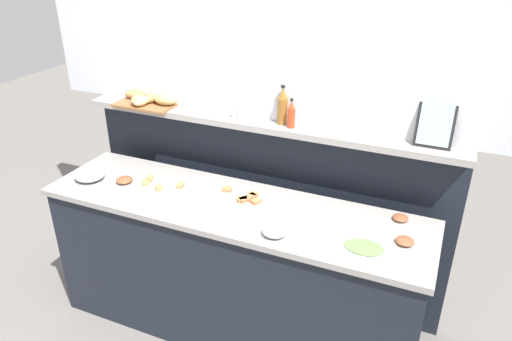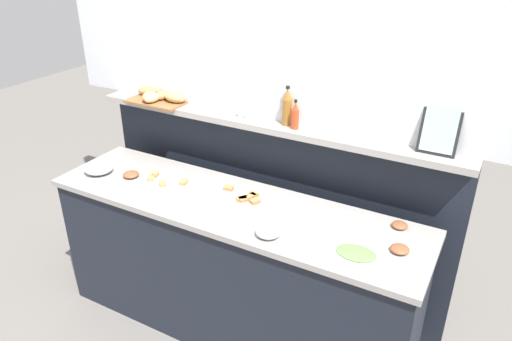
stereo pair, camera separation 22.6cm
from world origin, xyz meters
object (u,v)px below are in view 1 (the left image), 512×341
object	(u,v)px
glass_bowl_medium	(275,231)
condiment_bowl_cream	(124,180)
bread_basket	(148,100)
condiment_bowl_teal	(405,241)
vinegar_bottle_amber	(282,107)
glass_bowl_large	(90,175)
sandwich_platter_rear	(241,197)
cold_cuts_platter	(364,248)
salt_shaker	(234,111)
condiment_bowl_red	(400,218)
pepper_shaker	(241,112)
sandwich_platter_front	(163,187)
hot_sauce_bottle	(291,115)
framed_picture	(436,123)

from	to	relation	value
glass_bowl_medium	condiment_bowl_cream	world-z (taller)	glass_bowl_medium
bread_basket	glass_bowl_medium	bearing A→B (deg)	-27.17
condiment_bowl_cream	condiment_bowl_teal	bearing A→B (deg)	0.95
vinegar_bottle_amber	bread_basket	xyz separation A→B (m)	(-0.93, -0.03, -0.07)
glass_bowl_large	bread_basket	bearing A→B (deg)	73.33
sandwich_platter_rear	cold_cuts_platter	world-z (taller)	sandwich_platter_rear
salt_shaker	bread_basket	distance (m)	0.63
condiment_bowl_red	pepper_shaker	size ratio (longest dim) A/B	0.95
sandwich_platter_front	hot_sauce_bottle	world-z (taller)	hot_sauce_bottle
cold_cuts_platter	sandwich_platter_rear	bearing A→B (deg)	164.64
framed_picture	condiment_bowl_teal	bearing A→B (deg)	-93.96
hot_sauce_bottle	salt_shaker	xyz separation A→B (m)	(-0.37, 0.01, -0.03)
salt_shaker	bread_basket	xyz separation A→B (m)	(-0.63, -0.01, -0.01)
condiment_bowl_teal	bread_basket	world-z (taller)	bread_basket
glass_bowl_large	glass_bowl_medium	world-z (taller)	glass_bowl_large
glass_bowl_large	pepper_shaker	xyz separation A→B (m)	(0.82, 0.48, 0.37)
framed_picture	cold_cuts_platter	bearing A→B (deg)	-109.71
condiment_bowl_cream	framed_picture	distance (m)	1.83
sandwich_platter_front	glass_bowl_large	xyz separation A→B (m)	(-0.48, -0.08, 0.02)
condiment_bowl_red	vinegar_bottle_amber	world-z (taller)	vinegar_bottle_amber
salt_shaker	framed_picture	bearing A→B (deg)	1.91
sandwich_platter_rear	vinegar_bottle_amber	xyz separation A→B (m)	(0.11, 0.35, 0.45)
glass_bowl_large	vinegar_bottle_amber	xyz separation A→B (m)	(1.07, 0.51, 0.43)
condiment_bowl_cream	bread_basket	world-z (taller)	bread_basket
glass_bowl_medium	condiment_bowl_teal	world-z (taller)	glass_bowl_medium
cold_cuts_platter	condiment_bowl_teal	bearing A→B (deg)	37.58
condiment_bowl_red	glass_bowl_large	bearing A→B (deg)	-171.04
condiment_bowl_teal	hot_sauce_bottle	xyz separation A→B (m)	(-0.75, 0.39, 0.42)
cold_cuts_platter	vinegar_bottle_amber	bearing A→B (deg)	139.06
sandwich_platter_front	condiment_bowl_teal	bearing A→B (deg)	0.04
condiment_bowl_cream	vinegar_bottle_amber	distance (m)	1.07
sandwich_platter_rear	bread_basket	size ratio (longest dim) A/B	0.84
framed_picture	salt_shaker	bearing A→B (deg)	-178.09
condiment_bowl_cream	bread_basket	distance (m)	0.57
sandwich_platter_rear	pepper_shaker	size ratio (longest dim) A/B	4.04
sandwich_platter_rear	salt_shaker	world-z (taller)	salt_shaker
salt_shaker	condiment_bowl_cream	bearing A→B (deg)	-142.38
condiment_bowl_cream	salt_shaker	bearing A→B (deg)	37.62
condiment_bowl_teal	bread_basket	size ratio (longest dim) A/B	0.22
sandwich_platter_front	pepper_shaker	size ratio (longest dim) A/B	4.34
glass_bowl_medium	hot_sauce_bottle	world-z (taller)	hot_sauce_bottle
glass_bowl_medium	vinegar_bottle_amber	world-z (taller)	vinegar_bottle_amber
glass_bowl_medium	cold_cuts_platter	bearing A→B (deg)	7.03
hot_sauce_bottle	vinegar_bottle_amber	xyz separation A→B (m)	(-0.07, 0.04, 0.03)
sandwich_platter_rear	pepper_shaker	bearing A→B (deg)	113.97
cold_cuts_platter	hot_sauce_bottle	bearing A→B (deg)	137.72
condiment_bowl_cream	vinegar_bottle_amber	world-z (taller)	vinegar_bottle_amber
condiment_bowl_red	bread_basket	xyz separation A→B (m)	(-1.70, 0.18, 0.38)
pepper_shaker	condiment_bowl_red	bearing A→B (deg)	-10.41
hot_sauce_bottle	cold_cuts_platter	bearing A→B (deg)	-42.28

